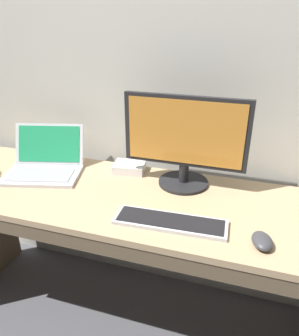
{
  "coord_description": "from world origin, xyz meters",
  "views": [
    {
      "loc": [
        0.43,
        -1.12,
        1.45
      ],
      "look_at": [
        0.07,
        0.0,
        0.89
      ],
      "focal_mm": 35.0,
      "sensor_mm": 36.0,
      "label": 1
    }
  ],
  "objects_px": {
    "wired_keyboard": "(170,222)",
    "laptop_silver": "(45,164)",
    "computer_mouse": "(262,241)",
    "external_drive_box": "(129,167)",
    "external_monitor": "(185,140)"
  },
  "relations": [
    {
      "from": "computer_mouse",
      "to": "laptop_silver",
      "type": "bearing_deg",
      "value": 152.19
    },
    {
      "from": "laptop_silver",
      "to": "external_drive_box",
      "type": "distance_m",
      "value": 0.41
    },
    {
      "from": "laptop_silver",
      "to": "wired_keyboard",
      "type": "distance_m",
      "value": 0.72
    },
    {
      "from": "external_drive_box",
      "to": "external_monitor",
      "type": "bearing_deg",
      "value": -11.18
    },
    {
      "from": "wired_keyboard",
      "to": "computer_mouse",
      "type": "bearing_deg",
      "value": -4.8
    },
    {
      "from": "laptop_silver",
      "to": "external_monitor",
      "type": "height_order",
      "value": "external_monitor"
    },
    {
      "from": "external_monitor",
      "to": "computer_mouse",
      "type": "xyz_separation_m",
      "value": [
        0.34,
        -0.34,
        -0.19
      ]
    },
    {
      "from": "external_monitor",
      "to": "wired_keyboard",
      "type": "xyz_separation_m",
      "value": [
        0.02,
        -0.31,
        -0.2
      ]
    },
    {
      "from": "wired_keyboard",
      "to": "external_drive_box",
      "type": "height_order",
      "value": "external_drive_box"
    },
    {
      "from": "laptop_silver",
      "to": "wired_keyboard",
      "type": "relative_size",
      "value": 0.97
    },
    {
      "from": "laptop_silver",
      "to": "computer_mouse",
      "type": "bearing_deg",
      "value": -14.58
    },
    {
      "from": "wired_keyboard",
      "to": "laptop_silver",
      "type": "bearing_deg",
      "value": 161.09
    },
    {
      "from": "external_monitor",
      "to": "external_drive_box",
      "type": "relative_size",
      "value": 3.59
    },
    {
      "from": "laptop_silver",
      "to": "external_drive_box",
      "type": "bearing_deg",
      "value": 18.75
    },
    {
      "from": "computer_mouse",
      "to": "external_drive_box",
      "type": "xyz_separation_m",
      "value": [
        -0.62,
        0.39,
        0.0
      ]
    }
  ]
}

